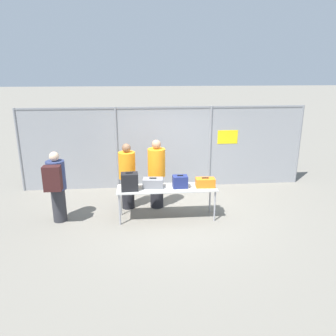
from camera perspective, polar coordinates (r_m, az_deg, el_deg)
ground_plane at (r=7.98m, az=0.57°, el=-8.24°), size 120.00×120.00×0.00m
fence_section at (r=9.51m, az=-0.58°, el=3.86°), size 8.21×0.07×2.37m
inspection_table at (r=7.58m, az=-0.22°, el=-3.83°), size 2.29×0.64×0.76m
suitcase_black at (r=7.39m, az=-6.70°, el=-2.39°), size 0.39×0.29×0.42m
suitcase_grey at (r=7.57m, az=-2.64°, el=-2.60°), size 0.49×0.34×0.23m
suitcase_navy at (r=7.54m, az=2.12°, el=-2.39°), size 0.34×0.25×0.30m
suitcase_orange at (r=7.63m, az=6.50°, el=-2.53°), size 0.45×0.27×0.23m
traveler_hooded at (r=7.73m, az=-18.88°, el=-2.76°), size 0.41×0.63×1.65m
security_worker_near at (r=8.14m, az=-2.00°, el=-0.88°), size 0.43×0.43×1.74m
security_worker_far at (r=8.16m, az=-7.10°, el=-1.28°), size 0.41×0.41×1.66m
utility_trailer at (r=11.90m, az=9.41°, el=2.23°), size 3.74×2.02×0.70m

